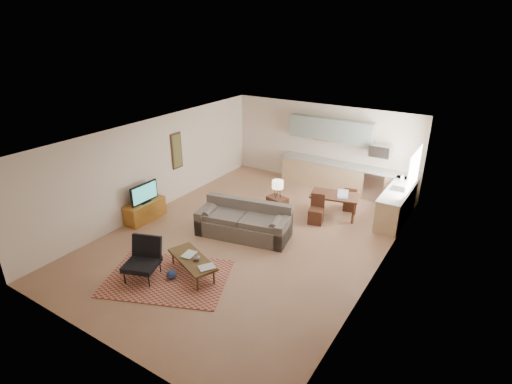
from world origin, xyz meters
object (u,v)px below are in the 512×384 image
Objects in this scene: sofa at (244,220)px; tv_credenza at (145,211)px; armchair at (141,261)px; coffee_table at (193,266)px; console_table at (277,208)px; dining_table at (334,205)px.

sofa is 2.08× the size of tv_credenza.
armchair is 2.87m from tv_credenza.
armchair is (-0.82, -0.70, 0.24)m from coffee_table.
dining_table reaches higher than console_table.
coffee_table is 1.14× the size of tv_credenza.
sofa is 2.93m from tv_credenza.
sofa reaches higher than coffee_table.
console_table is (0.22, 3.38, 0.12)m from coffee_table.
console_table is (0.25, 1.33, -0.11)m from sofa.
armchair is at bearing -44.64° from tv_credenza.
tv_credenza is at bearing -177.13° from sofa.
tv_credenza is 5.33m from dining_table.
dining_table is at bearing 44.27° from sofa.
coffee_table is 1.03× the size of dining_table.
coffee_table is 2.11× the size of console_table.
sofa is 2.07m from coffee_table.
tv_credenza is (-2.86, 1.32, 0.07)m from coffee_table.
sofa is 2.77m from dining_table.
sofa is 3.85× the size of console_table.
dining_table is (1.30, 0.97, 0.01)m from console_table.
console_table is (3.08, 2.06, 0.05)m from tv_credenza.
sofa reaches higher than dining_table.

